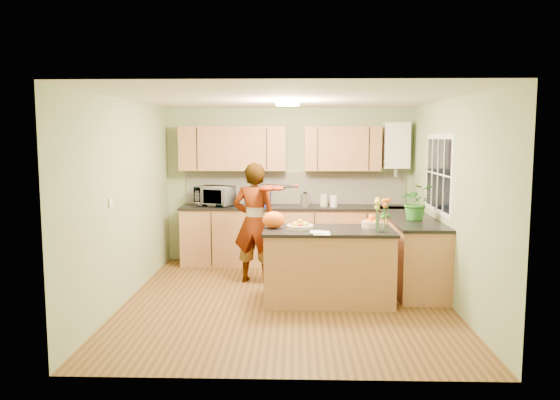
{
  "coord_description": "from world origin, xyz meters",
  "views": [
    {
      "loc": [
        0.11,
        -6.66,
        2.05
      ],
      "look_at": [
        -0.1,
        0.5,
        1.21
      ],
      "focal_mm": 35.0,
      "sensor_mm": 36.0,
      "label": 1
    }
  ],
  "objects": [
    {
      "name": "violin",
      "position": [
        -0.26,
        0.64,
        1.35
      ],
      "size": [
        0.68,
        0.59,
        0.17
      ],
      "primitive_type": null,
      "rotation": [
        0.17,
        0.0,
        -0.61
      ],
      "color": "#531805",
      "rests_on": "violinist"
    },
    {
      "name": "flower_vase",
      "position": [
        1.11,
        -0.23,
        1.21
      ],
      "size": [
        0.24,
        0.24,
        0.45
      ],
      "rotation": [
        0.0,
        0.0,
        -0.3
      ],
      "color": "silver",
      "rests_on": "peninsula_island"
    },
    {
      "name": "floor",
      "position": [
        0.0,
        0.0,
        0.0
      ],
      "size": [
        4.5,
        4.5,
        0.0
      ],
      "primitive_type": "plane",
      "color": "#533517",
      "rests_on": "ground"
    },
    {
      "name": "blue_box",
      "position": [
        -0.44,
        1.93,
        1.06
      ],
      "size": [
        0.31,
        0.24,
        0.23
      ],
      "primitive_type": "cube",
      "rotation": [
        0.0,
        0.0,
        -0.09
      ],
      "color": "navy",
      "rests_on": "back_counter"
    },
    {
      "name": "papers",
      "position": [
        0.41,
        -0.35,
        0.92
      ],
      "size": [
        0.2,
        0.27,
        0.01
      ],
      "primitive_type": "cube",
      "color": "white",
      "rests_on": "peninsula_island"
    },
    {
      "name": "boiler",
      "position": [
        1.7,
        2.09,
        1.9
      ],
      "size": [
        0.4,
        0.3,
        0.86
      ],
      "color": "white",
      "rests_on": "wall_back"
    },
    {
      "name": "microwave",
      "position": [
        -1.18,
        1.96,
        1.1
      ],
      "size": [
        0.67,
        0.56,
        0.31
      ],
      "primitive_type": "imported",
      "rotation": [
        0.0,
        0.0,
        -0.37
      ],
      "color": "white",
      "rests_on": "back_counter"
    },
    {
      "name": "window_right",
      "position": [
        1.99,
        0.6,
        1.55
      ],
      "size": [
        0.01,
        1.3,
        1.05
      ],
      "color": "white",
      "rests_on": "wall_right"
    },
    {
      "name": "back_counter",
      "position": [
        0.1,
        1.95,
        0.47
      ],
      "size": [
        3.64,
        0.62,
        0.94
      ],
      "color": "#A36941",
      "rests_on": "floor"
    },
    {
      "name": "ceiling_lamp",
      "position": [
        0.0,
        0.3,
        2.46
      ],
      "size": [
        0.3,
        0.3,
        0.07
      ],
      "color": "#FFEABF",
      "rests_on": "ceiling"
    },
    {
      "name": "orange_bowl",
      "position": [
        1.06,
        0.1,
        0.98
      ],
      "size": [
        0.26,
        0.26,
        0.15
      ],
      "color": "beige",
      "rests_on": "peninsula_island"
    },
    {
      "name": "wall_right",
      "position": [
        2.0,
        0.0,
        1.25
      ],
      "size": [
        0.02,
        4.5,
        2.5
      ],
      "primitive_type": "cube",
      "color": "#93A374",
      "rests_on": "floor"
    },
    {
      "name": "upper_cabinets",
      "position": [
        -0.18,
        2.08,
        1.85
      ],
      "size": [
        3.2,
        0.34,
        0.7
      ],
      "color": "#A36941",
      "rests_on": "wall_back"
    },
    {
      "name": "fruit_dish",
      "position": [
        0.16,
        -0.05,
        0.96
      ],
      "size": [
        0.33,
        0.33,
        0.12
      ],
      "color": "beige",
      "rests_on": "peninsula_island"
    },
    {
      "name": "jar_cream",
      "position": [
        0.56,
        1.97,
        1.03
      ],
      "size": [
        0.15,
        0.15,
        0.19
      ],
      "primitive_type": "cylinder",
      "rotation": [
        0.0,
        0.0,
        0.29
      ],
      "color": "beige",
      "rests_on": "back_counter"
    },
    {
      "name": "violinist",
      "position": [
        -0.46,
        0.86,
        0.84
      ],
      "size": [
        0.68,
        0.5,
        1.69
      ],
      "primitive_type": "imported",
      "rotation": [
        0.0,
        0.0,
        2.97
      ],
      "color": "#E0B389",
      "rests_on": "floor"
    },
    {
      "name": "peninsula_island",
      "position": [
        0.51,
        -0.05,
        0.46
      ],
      "size": [
        1.59,
        0.82,
        0.91
      ],
      "color": "#A36941",
      "rests_on": "floor"
    },
    {
      "name": "jar_white",
      "position": [
        0.71,
        1.89,
        1.03
      ],
      "size": [
        0.12,
        0.12,
        0.18
      ],
      "primitive_type": "cylinder",
      "rotation": [
        0.0,
        0.0,
        0.04
      ],
      "color": "white",
      "rests_on": "back_counter"
    },
    {
      "name": "wall_front",
      "position": [
        0.0,
        -2.25,
        1.25
      ],
      "size": [
        4.0,
        0.02,
        2.5
      ],
      "primitive_type": "cube",
      "color": "#93A374",
      "rests_on": "floor"
    },
    {
      "name": "ceiling",
      "position": [
        0.0,
        0.0,
        2.5
      ],
      "size": [
        4.0,
        4.5,
        0.02
      ],
      "primitive_type": "cube",
      "color": "silver",
      "rests_on": "wall_back"
    },
    {
      "name": "wall_back",
      "position": [
        0.0,
        2.25,
        1.25
      ],
      "size": [
        4.0,
        0.02,
        2.5
      ],
      "primitive_type": "cube",
      "color": "#93A374",
      "rests_on": "floor"
    },
    {
      "name": "wall_left",
      "position": [
        -2.0,
        0.0,
        1.25
      ],
      "size": [
        0.02,
        4.5,
        2.5
      ],
      "primitive_type": "cube",
      "color": "#93A374",
      "rests_on": "floor"
    },
    {
      "name": "right_counter",
      "position": [
        1.7,
        0.85,
        0.47
      ],
      "size": [
        0.62,
        2.24,
        0.94
      ],
      "color": "#A36941",
      "rests_on": "floor"
    },
    {
      "name": "potted_plant",
      "position": [
        1.7,
        0.53,
        1.18
      ],
      "size": [
        0.46,
        0.4,
        0.48
      ],
      "primitive_type": "imported",
      "rotation": [
        0.0,
        0.0,
        -0.05
      ],
      "color": "#2E7A28",
      "rests_on": "right_counter"
    },
    {
      "name": "kettle",
      "position": [
        0.26,
        1.91,
        1.05
      ],
      "size": [
        0.15,
        0.15,
        0.27
      ],
      "rotation": [
        0.0,
        0.0,
        -0.16
      ],
      "color": "silver",
      "rests_on": "back_counter"
    },
    {
      "name": "orange_bag",
      "position": [
        -0.17,
        0.0,
        1.02
      ],
      "size": [
        0.33,
        0.3,
        0.21
      ],
      "primitive_type": "ellipsoid",
      "rotation": [
        0.0,
        0.0,
        0.25
      ],
      "color": "orange",
      "rests_on": "peninsula_island"
    },
    {
      "name": "splashback",
      "position": [
        0.1,
        2.23,
        1.2
      ],
      "size": [
        3.6,
        0.02,
        0.52
      ],
      "primitive_type": "cube",
      "color": "white",
      "rests_on": "back_counter"
    },
    {
      "name": "light_switch",
      "position": [
        -1.99,
        -0.6,
        1.3
      ],
      "size": [
        0.02,
        0.09,
        0.09
      ],
      "primitive_type": "cube",
      "color": "white",
      "rests_on": "wall_left"
    }
  ]
}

